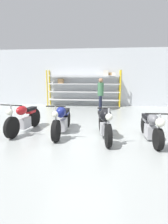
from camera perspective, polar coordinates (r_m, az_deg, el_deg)
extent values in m
plane|color=#9EA3A0|center=(5.58, -0.43, -7.87)|extent=(30.00, 30.00, 0.00)
cube|color=silver|center=(11.50, 3.08, 11.17)|extent=(30.00, 0.08, 3.60)
cylinder|color=gold|center=(11.41, -11.94, 7.57)|extent=(0.08, 0.08, 2.26)
cylinder|color=gold|center=(10.92, 11.78, 7.41)|extent=(0.08, 0.08, 2.26)
cylinder|color=gold|center=(11.94, -11.13, 7.75)|extent=(0.08, 0.08, 2.26)
cylinder|color=gold|center=(11.47, 11.51, 7.60)|extent=(0.08, 0.08, 2.26)
cube|color=silver|center=(11.28, -0.18, 4.05)|extent=(4.58, 0.55, 0.05)
cube|color=silver|center=(11.22, -0.18, 6.59)|extent=(4.58, 0.55, 0.05)
cube|color=silver|center=(11.19, -0.19, 9.15)|extent=(4.58, 0.55, 0.05)
cube|color=silver|center=(11.18, -0.19, 11.72)|extent=(4.58, 0.55, 0.05)
cube|color=silver|center=(11.12, 7.15, 12.56)|extent=(0.32, 0.33, 0.31)
cube|color=silver|center=(11.24, 9.65, 12.22)|extent=(0.23, 0.21, 0.21)
cube|color=#A87F51|center=(11.48, -7.58, 9.98)|extent=(0.34, 0.32, 0.30)
cube|color=#A87F51|center=(11.30, 8.69, 12.17)|extent=(0.32, 0.19, 0.18)
cylinder|color=black|center=(5.74, -22.47, -4.71)|extent=(0.19, 0.68, 0.67)
cylinder|color=black|center=(6.84, -15.76, -1.76)|extent=(0.19, 0.68, 0.67)
cube|color=#ADADB2|center=(6.33, -18.56, -3.30)|extent=(0.24, 0.47, 0.37)
ellipsoid|color=#B2191E|center=(6.09, -19.68, 0.51)|extent=(0.33, 0.53, 0.30)
cube|color=black|center=(6.55, -17.06, 0.99)|extent=(0.29, 0.57, 0.10)
cube|color=#B2191E|center=(6.58, -16.92, 0.25)|extent=(0.23, 0.40, 0.12)
cylinder|color=#ADADB2|center=(5.68, -22.61, -1.36)|extent=(0.06, 0.06, 0.68)
sphere|color=silver|center=(5.59, -23.15, -0.04)|extent=(0.19, 0.19, 0.19)
cylinder|color=black|center=(5.64, -22.70, 2.06)|extent=(0.72, 0.14, 0.04)
cylinder|color=black|center=(5.13, -9.11, -6.07)|extent=(0.14, 0.63, 0.63)
cylinder|color=black|center=(6.54, -5.59, -2.16)|extent=(0.14, 0.63, 0.63)
cube|color=#ADADB2|center=(5.89, -7.01, -4.05)|extent=(0.25, 0.47, 0.39)
ellipsoid|color=navy|center=(5.62, -7.53, -0.02)|extent=(0.31, 0.49, 0.36)
cube|color=black|center=(6.13, -6.33, 0.45)|extent=(0.26, 0.53, 0.10)
cube|color=navy|center=(6.23, -6.15, -0.22)|extent=(0.22, 0.37, 0.12)
cylinder|color=#ADADB2|center=(5.06, -9.17, -2.18)|extent=(0.05, 0.05, 0.71)
sphere|color=silver|center=(4.96, -9.44, -0.75)|extent=(0.18, 0.18, 0.18)
cylinder|color=black|center=(5.01, -9.21, 1.83)|extent=(0.57, 0.04, 0.04)
cylinder|color=black|center=(4.71, 7.91, -7.63)|extent=(0.21, 0.64, 0.63)
cylinder|color=black|center=(5.99, 5.74, -3.44)|extent=(0.21, 0.64, 0.63)
cube|color=#ADADB2|center=(5.40, 6.61, -5.45)|extent=(0.27, 0.42, 0.33)
ellipsoid|color=black|center=(5.12, 7.00, -1.00)|extent=(0.41, 0.58, 0.40)
cube|color=black|center=(5.63, 6.19, -0.47)|extent=(0.34, 0.49, 0.10)
cube|color=black|center=(5.69, 6.11, -1.27)|extent=(0.28, 0.35, 0.12)
cylinder|color=#ADADB2|center=(4.62, 7.99, -3.24)|extent=(0.06, 0.06, 0.73)
sphere|color=silver|center=(4.52, 8.19, -1.66)|extent=(0.19, 0.19, 0.19)
cylinder|color=black|center=(4.57, 8.06, 1.31)|extent=(0.58, 0.11, 0.04)
cylinder|color=black|center=(4.90, 23.04, -8.13)|extent=(0.14, 0.56, 0.56)
cylinder|color=black|center=(6.17, 19.24, -3.93)|extent=(0.14, 0.56, 0.56)
cube|color=#ADADB2|center=(5.58, 20.76, -5.91)|extent=(0.25, 0.46, 0.38)
ellipsoid|color=slate|center=(5.32, 21.54, -2.24)|extent=(0.29, 0.49, 0.34)
cube|color=black|center=(5.85, 20.04, -1.45)|extent=(0.24, 0.58, 0.10)
cube|color=slate|center=(5.89, 19.94, -2.28)|extent=(0.21, 0.41, 0.12)
cylinder|color=#ADADB2|center=(4.83, 23.27, -4.41)|extent=(0.05, 0.05, 0.65)
sphere|color=silver|center=(4.73, 23.64, -3.20)|extent=(0.24, 0.24, 0.24)
cylinder|color=black|center=(4.78, 23.46, -0.57)|extent=(0.70, 0.04, 0.04)
cylinder|color=#1E2338|center=(9.59, 5.50, 2.88)|extent=(0.13, 0.13, 0.86)
cylinder|color=#1E2338|center=(9.42, 5.25, 2.73)|extent=(0.13, 0.13, 0.86)
cylinder|color=#3F724C|center=(9.42, 5.46, 7.45)|extent=(0.38, 0.38, 0.68)
sphere|color=#9E7051|center=(9.40, 5.51, 10.23)|extent=(0.23, 0.23, 0.23)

